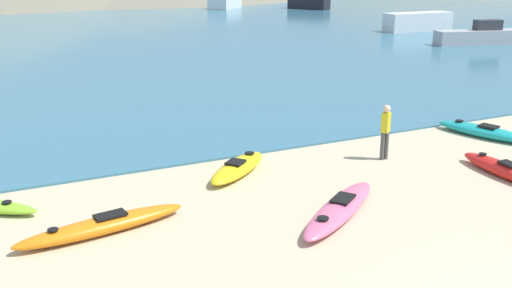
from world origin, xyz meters
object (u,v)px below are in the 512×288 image
kayak_on_sand_2 (238,167)px  moored_boat_0 (309,3)px  moored_boat_1 (225,3)px  kayak_on_sand_0 (103,225)px  kayak_on_sand_1 (483,131)px  moored_boat_3 (418,22)px  kayak_on_sand_3 (504,170)px  kayak_on_sand_4 (340,209)px  person_near_waterline (386,128)px  moored_boat_2 (479,36)px

kayak_on_sand_2 → moored_boat_0: moored_boat_0 is taller
moored_boat_1 → kayak_on_sand_0: bearing=-115.7°
kayak_on_sand_1 → moored_boat_0: size_ratio=0.67×
kayak_on_sand_0 → moored_boat_1: size_ratio=0.75×
moored_boat_1 → moored_boat_3: (4.60, -25.79, 0.08)m
kayak_on_sand_3 → kayak_on_sand_4: size_ratio=0.86×
moored_boat_0 → kayak_on_sand_1: bearing=-114.5°
kayak_on_sand_3 → kayak_on_sand_1: bearing=51.7°
kayak_on_sand_2 → moored_boat_3: 33.43m
kayak_on_sand_2 → person_near_waterline: person_near_waterline is taller
kayak_on_sand_0 → person_near_waterline: 8.00m
kayak_on_sand_1 → kayak_on_sand_0: bearing=-172.1°
kayak_on_sand_4 → moored_boat_2: bearing=38.8°
moored_boat_2 → kayak_on_sand_4: bearing=-141.2°
kayak_on_sand_2 → kayak_on_sand_4: size_ratio=0.76×
moored_boat_3 → kayak_on_sand_1: bearing=-126.5°
kayak_on_sand_0 → kayak_on_sand_2: 4.30m
moored_boat_1 → moored_boat_2: moored_boat_2 is taller
kayak_on_sand_2 → moored_boat_1: bearing=67.2°
moored_boat_1 → kayak_on_sand_1: bearing=-104.1°
kayak_on_sand_4 → moored_boat_1: 54.98m
kayak_on_sand_3 → person_near_waterline: 3.12m
kayak_on_sand_2 → moored_boat_0: (27.98, 43.36, 0.55)m
moored_boat_2 → moored_boat_3: moored_boat_2 is taller
kayak_on_sand_3 → moored_boat_3: 31.75m
kayak_on_sand_3 → moored_boat_3: moored_boat_3 is taller
kayak_on_sand_1 → moored_boat_0: (19.87, 43.67, 0.54)m
kayak_on_sand_3 → moored_boat_2: (17.43, 17.88, 0.41)m
kayak_on_sand_0 → moored_boat_0: bearing=54.9°
kayak_on_sand_0 → moored_boat_0: (31.82, 45.32, 0.55)m
person_near_waterline → kayak_on_sand_4: bearing=-140.5°
kayak_on_sand_0 → moored_boat_0: moored_boat_0 is taller
kayak_on_sand_4 → moored_boat_0: moored_boat_0 is taller
kayak_on_sand_0 → person_near_waterline: (7.87, 1.25, 0.71)m
kayak_on_sand_0 → kayak_on_sand_1: bearing=7.9°
kayak_on_sand_0 → moored_boat_1: 55.58m
kayak_on_sand_2 → person_near_waterline: size_ratio=1.62×
person_near_waterline → moored_boat_3: 31.06m
kayak_on_sand_4 → person_near_waterline: 4.16m
person_near_waterline → moored_boat_0: bearing=61.5°
kayak_on_sand_0 → kayak_on_sand_3: bearing=-6.8°
kayak_on_sand_1 → moored_boat_1: (12.15, 48.43, 0.47)m
kayak_on_sand_3 → moored_boat_1: moored_boat_1 is taller
person_near_waterline → moored_boat_0: (23.95, 44.07, -0.15)m
moored_boat_2 → kayak_on_sand_2: bearing=-147.7°
kayak_on_sand_3 → moored_boat_0: bearing=64.6°
kayak_on_sand_0 → moored_boat_0: 55.38m
kayak_on_sand_3 → moored_boat_0: moored_boat_0 is taller
kayak_on_sand_3 → moored_boat_1: bearing=74.3°
moored_boat_2 → person_near_waterline: bearing=-141.3°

